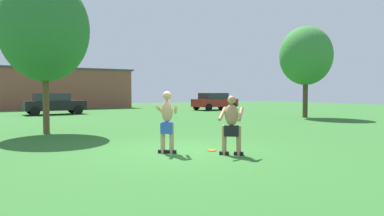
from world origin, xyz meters
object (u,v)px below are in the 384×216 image
(car_black_mid_lot, at_px, (54,103))
(car_red_far_end, at_px, (215,101))
(frisbee, at_px, (212,150))
(player_with_cap, at_px, (167,119))
(player_in_black, at_px, (231,124))
(tree_right_field, at_px, (306,56))
(tree_left_field, at_px, (45,29))

(car_black_mid_lot, distance_m, car_red_far_end, 14.05)
(frisbee, bearing_deg, player_with_cap, 166.06)
(player_in_black, relative_size, car_red_far_end, 0.36)
(car_black_mid_lot, bearing_deg, tree_right_field, -40.96)
(player_with_cap, relative_size, player_in_black, 1.08)
(car_red_far_end, bearing_deg, tree_right_field, -91.97)
(car_red_far_end, xyz_separation_m, tree_right_field, (-0.38, -11.05, 3.22))
(car_black_mid_lot, xyz_separation_m, car_red_far_end, (14.03, -0.80, 0.00))
(player_with_cap, distance_m, tree_right_field, 16.23)
(player_in_black, bearing_deg, tree_left_field, 113.20)
(player_with_cap, xyz_separation_m, player_in_black, (1.35, -1.16, -0.11))
(car_red_far_end, distance_m, tree_right_field, 11.52)
(player_with_cap, height_order, tree_right_field, tree_right_field)
(frisbee, bearing_deg, tree_left_field, 115.14)
(frisbee, height_order, tree_right_field, tree_right_field)
(player_in_black, relative_size, frisbee, 6.09)
(player_in_black, height_order, tree_right_field, tree_right_field)
(frisbee, height_order, car_red_far_end, car_red_far_end)
(player_with_cap, distance_m, player_in_black, 1.78)
(player_with_cap, distance_m, car_red_far_end, 23.53)
(player_with_cap, bearing_deg, car_black_mid_lot, 88.83)
(player_with_cap, bearing_deg, frisbee, -13.94)
(player_in_black, relative_size, car_black_mid_lot, 0.37)
(player_with_cap, distance_m, car_black_mid_lot, 19.38)
(player_with_cap, relative_size, car_black_mid_lot, 0.40)
(car_red_far_end, bearing_deg, car_black_mid_lot, 176.75)
(car_black_mid_lot, distance_m, tree_right_field, 18.36)
(car_red_far_end, height_order, tree_right_field, tree_right_field)
(car_black_mid_lot, bearing_deg, player_in_black, -87.35)
(player_with_cap, relative_size, tree_left_field, 0.27)
(tree_left_field, relative_size, tree_right_field, 1.07)
(tree_left_field, distance_m, tree_right_field, 16.15)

